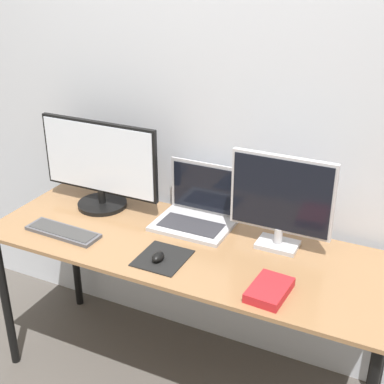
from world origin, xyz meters
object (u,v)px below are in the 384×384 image
Objects in this scene: book at (269,290)px; mouse at (158,257)px; keyboard at (63,232)px; monitor_left at (100,165)px; laptop at (198,209)px; monitor_right at (281,200)px.

mouse is at bearing 178.05° from book.
mouse is 0.35× the size of book.
book is at bearing -2.01° from keyboard.
monitor_left is 0.52m from laptop.
book reaches higher than keyboard.
monitor_left is 1.42× the size of monitor_right.
monitor_right reaches higher than keyboard.
monitor_right reaches higher than mouse.
laptop is 4.93× the size of mouse.
monitor_left is at bearing 89.88° from keyboard.
laptop is 0.62m from book.
monitor_right is 0.44m from laptop.
keyboard is at bearing -90.12° from monitor_left.
laptop is 0.98× the size of keyboard.
laptop reaches higher than mouse.
monitor_left is 0.63m from mouse.
mouse reaches higher than keyboard.
monitor_right is at bearing 102.49° from book.
mouse is (0.00, -0.38, -0.04)m from laptop.
laptop reaches higher than keyboard.
mouse is (0.50, -0.02, 0.01)m from keyboard.
monitor_right is 0.41m from book.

